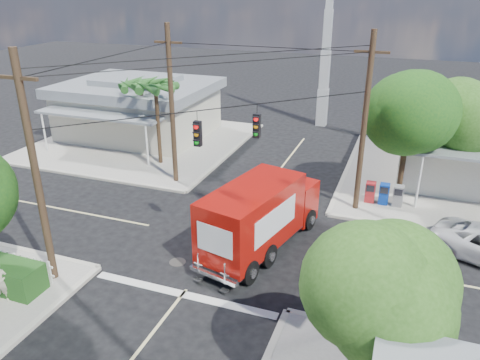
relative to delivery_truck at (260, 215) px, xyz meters
The scene contains 15 objects.
ground 2.35m from the delivery_truck, behind, with size 120.00×120.00×0.00m, color black.
sidewalk_ne 14.37m from the delivery_truck, 50.05° to the left, with size 14.12×14.12×0.14m.
sidewalk_nw 16.75m from the delivery_truck, 138.96° to the left, with size 14.12×14.12×0.14m.
road_markings 2.73m from the delivery_truck, 140.63° to the right, with size 32.00×32.00×0.01m.
building_nw 18.58m from the delivery_truck, 137.54° to the left, with size 10.80×10.20×4.30m.
radio_tower 20.51m from the delivery_truck, 93.43° to the left, with size 0.80×0.80×17.00m.
tree_ne_front 9.32m from the delivery_truck, 51.14° to the left, with size 4.21×4.14×6.66m.
tree_ne_back 12.41m from the delivery_truck, 48.10° to the left, with size 3.77×3.66×5.82m.
tree_se 9.24m from the delivery_truck, 53.49° to the right, with size 3.67×3.54×5.62m.
palm_nw_front 12.40m from the delivery_truck, 140.54° to the left, with size 3.01×3.08×5.59m.
palm_nw_back 14.74m from the delivery_truck, 140.99° to the left, with size 3.01×3.08×5.19m.
utility_poles 4.80m from the delivery_truck, 152.94° to the left, with size 12.00×10.68×9.00m.
vending_boxes 7.95m from the delivery_truck, 52.60° to the left, with size 1.90×0.50×1.10m.
delivery_truck is the anchor object (origin of this frame).
pedestrian 10.37m from the delivery_truck, 137.39° to the right, with size 0.59×0.38×1.60m, color #B8B09A.
Camera 1 is at (7.10, -17.27, 10.97)m, focal length 35.00 mm.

